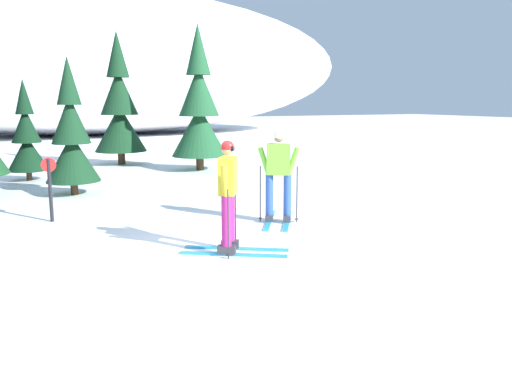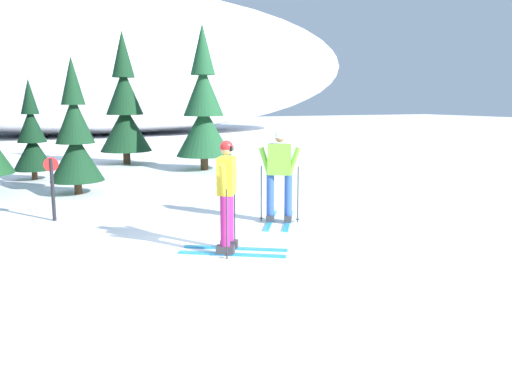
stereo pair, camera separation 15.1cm
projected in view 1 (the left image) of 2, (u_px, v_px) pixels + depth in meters
The scene contains 9 objects.
ground_plane at pixel (195, 245), 8.33m from camera, with size 120.00×120.00×0.00m, color white.
skier_lime_jacket at pixel (279, 174), 9.71m from camera, with size 1.26×1.66×1.81m.
skier_yellow_jacket at pixel (228, 195), 7.77m from camera, with size 1.66×1.25×1.78m.
pine_tree_center_left at pixel (27, 138), 14.81m from camera, with size 1.17×1.17×3.02m.
pine_tree_center_right at pixel (71, 138), 12.50m from camera, with size 1.34×1.34×3.47m.
pine_tree_right at pixel (119, 109), 18.47m from camera, with size 1.90×1.90×4.91m.
pine_tree_far_right at pixel (199, 110), 16.90m from camera, with size 1.90×1.90×4.92m.
snow_ridge_background at pixel (86, 62), 34.42m from camera, with size 38.39×18.71×9.99m, color white.
trail_marker_post at pixel (50, 185), 9.81m from camera, with size 0.28×0.07×1.27m.
Camera 1 is at (-2.50, -7.72, 2.38)m, focal length 35.06 mm.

